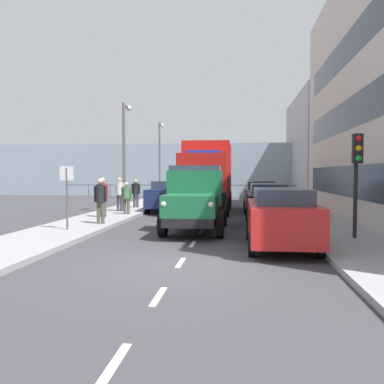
{
  "coord_description": "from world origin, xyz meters",
  "views": [
    {
      "loc": [
        -1.39,
        9.2,
        2.14
      ],
      "look_at": [
        0.64,
        -8.34,
        1.34
      ],
      "focal_mm": 38.12,
      "sensor_mm": 36.0,
      "label": 1
    }
  ],
  "objects_px": {
    "car_grey_kerbside_2": "(260,196)",
    "car_navy_oppositeside_0": "(168,196)",
    "street_sign": "(67,186)",
    "truck_vintage_green": "(195,200)",
    "traffic_light_near": "(357,163)",
    "lamp_post_promenade": "(125,146)",
    "car_black_kerbside_1": "(268,203)",
    "car_white_oppositeside_1": "(182,191)",
    "lamp_post_far": "(160,153)",
    "pedestrian_strolling": "(127,195)",
    "car_red_kerbside_near": "(281,217)",
    "pedestrian_couple_a": "(136,191)",
    "pedestrian_by_lamp": "(120,191)",
    "pedestrian_with_bag": "(100,197)",
    "pedestrian_couple_b": "(103,194)",
    "lorry_cargo_red": "(208,175)"
  },
  "relations": [
    {
      "from": "car_grey_kerbside_2",
      "to": "car_navy_oppositeside_0",
      "type": "xyz_separation_m",
      "value": [
        5.17,
        0.72,
        -0.0
      ]
    },
    {
      "from": "car_navy_oppositeside_0",
      "to": "street_sign",
      "type": "relative_size",
      "value": 1.78
    },
    {
      "from": "truck_vintage_green",
      "to": "traffic_light_near",
      "type": "xyz_separation_m",
      "value": [
        -5.16,
        1.82,
        1.29
      ]
    },
    {
      "from": "lamp_post_promenade",
      "to": "truck_vintage_green",
      "type": "bearing_deg",
      "value": 124.44
    },
    {
      "from": "truck_vintage_green",
      "to": "car_navy_oppositeside_0",
      "type": "height_order",
      "value": "truck_vintage_green"
    },
    {
      "from": "car_black_kerbside_1",
      "to": "car_white_oppositeside_1",
      "type": "bearing_deg",
      "value": -64.78
    },
    {
      "from": "car_white_oppositeside_1",
      "to": "lamp_post_far",
      "type": "xyz_separation_m",
      "value": [
        2.24,
        -3.5,
        2.87
      ]
    },
    {
      "from": "car_white_oppositeside_1",
      "to": "lamp_post_far",
      "type": "distance_m",
      "value": 5.05
    },
    {
      "from": "pedestrian_strolling",
      "to": "street_sign",
      "type": "height_order",
      "value": "street_sign"
    },
    {
      "from": "car_red_kerbside_near",
      "to": "traffic_light_near",
      "type": "relative_size",
      "value": 1.33
    },
    {
      "from": "pedestrian_couple_a",
      "to": "lamp_post_promenade",
      "type": "bearing_deg",
      "value": 88.76
    },
    {
      "from": "truck_vintage_green",
      "to": "lamp_post_promenade",
      "type": "distance_m",
      "value": 8.34
    },
    {
      "from": "car_red_kerbside_near",
      "to": "lamp_post_promenade",
      "type": "xyz_separation_m",
      "value": [
        7.29,
        -9.54,
        2.73
      ]
    },
    {
      "from": "car_red_kerbside_near",
      "to": "pedestrian_by_lamp",
      "type": "xyz_separation_m",
      "value": [
        7.48,
        -9.13,
        0.31
      ]
    },
    {
      "from": "pedestrian_with_bag",
      "to": "car_navy_oppositeside_0",
      "type": "bearing_deg",
      "value": -102.17
    },
    {
      "from": "car_red_kerbside_near",
      "to": "car_white_oppositeside_1",
      "type": "height_order",
      "value": "same"
    },
    {
      "from": "pedestrian_with_bag",
      "to": "car_grey_kerbside_2",
      "type": "bearing_deg",
      "value": -131.09
    },
    {
      "from": "car_navy_oppositeside_0",
      "to": "pedestrian_by_lamp",
      "type": "bearing_deg",
      "value": 34.62
    },
    {
      "from": "pedestrian_with_bag",
      "to": "lamp_post_promenade",
      "type": "bearing_deg",
      "value": -83.79
    },
    {
      "from": "lamp_post_promenade",
      "to": "lamp_post_far",
      "type": "xyz_separation_m",
      "value": [
        0.12,
        -10.4,
        0.14
      ]
    },
    {
      "from": "pedestrian_couple_a",
      "to": "pedestrian_with_bag",
      "type": "bearing_deg",
      "value": 94.23
    },
    {
      "from": "pedestrian_strolling",
      "to": "pedestrian_by_lamp",
      "type": "bearing_deg",
      "value": -61.5
    },
    {
      "from": "pedestrian_strolling",
      "to": "pedestrian_couple_a",
      "type": "distance_m",
      "value": 3.97
    },
    {
      "from": "car_navy_oppositeside_0",
      "to": "pedestrian_by_lamp",
      "type": "distance_m",
      "value": 2.82
    },
    {
      "from": "car_grey_kerbside_2",
      "to": "pedestrian_strolling",
      "type": "relative_size",
      "value": 2.89
    },
    {
      "from": "car_black_kerbside_1",
      "to": "lamp_post_far",
      "type": "height_order",
      "value": "lamp_post_far"
    },
    {
      "from": "pedestrian_by_lamp",
      "to": "car_white_oppositeside_1",
      "type": "bearing_deg",
      "value": -107.54
    },
    {
      "from": "car_red_kerbside_near",
      "to": "pedestrian_strolling",
      "type": "distance_m",
      "value": 10.2
    },
    {
      "from": "car_black_kerbside_1",
      "to": "lamp_post_promenade",
      "type": "relative_size",
      "value": 0.71
    },
    {
      "from": "pedestrian_couple_b",
      "to": "pedestrian_strolling",
      "type": "bearing_deg",
      "value": -113.19
    },
    {
      "from": "pedestrian_couple_b",
      "to": "pedestrian_couple_a",
      "type": "bearing_deg",
      "value": -91.3
    },
    {
      "from": "lamp_post_promenade",
      "to": "pedestrian_by_lamp",
      "type": "bearing_deg",
      "value": 65.02
    },
    {
      "from": "lorry_cargo_red",
      "to": "pedestrian_with_bag",
      "type": "height_order",
      "value": "lorry_cargo_red"
    },
    {
      "from": "car_white_oppositeside_1",
      "to": "traffic_light_near",
      "type": "relative_size",
      "value": 1.41
    },
    {
      "from": "pedestrian_couple_a",
      "to": "street_sign",
      "type": "height_order",
      "value": "street_sign"
    },
    {
      "from": "pedestrian_with_bag",
      "to": "truck_vintage_green",
      "type": "bearing_deg",
      "value": 167.88
    },
    {
      "from": "pedestrian_couple_b",
      "to": "traffic_light_near",
      "type": "xyz_separation_m",
      "value": [
        -9.75,
        4.98,
        1.25
      ]
    },
    {
      "from": "street_sign",
      "to": "car_black_kerbside_1",
      "type": "bearing_deg",
      "value": -154.87
    },
    {
      "from": "car_black_kerbside_1",
      "to": "traffic_light_near",
      "type": "distance_m",
      "value": 5.17
    },
    {
      "from": "car_red_kerbside_near",
      "to": "car_black_kerbside_1",
      "type": "relative_size",
      "value": 1.04
    },
    {
      "from": "pedestrian_couple_b",
      "to": "pedestrian_couple_a",
      "type": "height_order",
      "value": "pedestrian_couple_b"
    },
    {
      "from": "pedestrian_couple_a",
      "to": "lamp_post_far",
      "type": "bearing_deg",
      "value": -88.88
    },
    {
      "from": "pedestrian_couple_a",
      "to": "traffic_light_near",
      "type": "distance_m",
      "value": 14.3
    },
    {
      "from": "pedestrian_couple_a",
      "to": "lamp_post_promenade",
      "type": "xyz_separation_m",
      "value": [
        0.05,
        2.09,
        2.51
      ]
    },
    {
      "from": "pedestrian_couple_b",
      "to": "lamp_post_far",
      "type": "bearing_deg",
      "value": -89.84
    },
    {
      "from": "car_navy_oppositeside_0",
      "to": "lamp_post_promenade",
      "type": "bearing_deg",
      "value": 29.23
    },
    {
      "from": "car_navy_oppositeside_0",
      "to": "pedestrian_with_bag",
      "type": "relative_size",
      "value": 2.23
    },
    {
      "from": "car_navy_oppositeside_0",
      "to": "street_sign",
      "type": "bearing_deg",
      "value": 76.33
    },
    {
      "from": "pedestrian_strolling",
      "to": "lorry_cargo_red",
      "type": "bearing_deg",
      "value": -136.75
    },
    {
      "from": "traffic_light_near",
      "to": "car_red_kerbside_near",
      "type": "bearing_deg",
      "value": 25.74
    }
  ]
}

